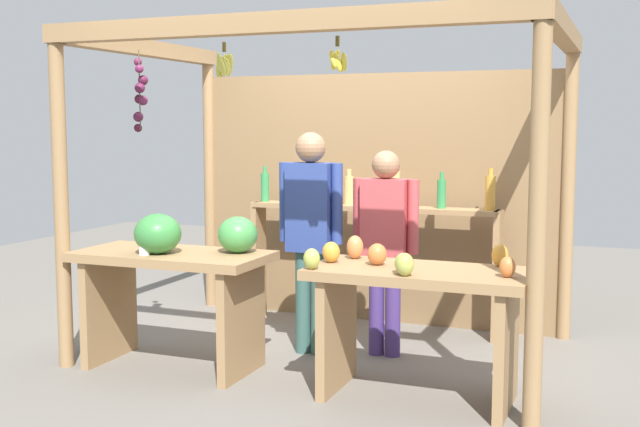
# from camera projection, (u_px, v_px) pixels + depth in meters

# --- Properties ---
(ground_plane) EXTENTS (12.00, 12.00, 0.00)m
(ground_plane) POSITION_uv_depth(u_px,v_px,m) (330.00, 351.00, 5.80)
(ground_plane) COLOR slate
(ground_plane) RESTS_ON ground
(market_stall) EXTENTS (3.22, 2.11, 2.29)m
(market_stall) POSITION_uv_depth(u_px,v_px,m) (351.00, 164.00, 6.08)
(market_stall) COLOR #99754C
(market_stall) RESTS_ON ground
(fruit_counter_left) EXTENTS (1.30, 0.64, 1.06)m
(fruit_counter_left) POSITION_uv_depth(u_px,v_px,m) (178.00, 270.00, 5.33)
(fruit_counter_left) COLOR #99754C
(fruit_counter_left) RESTS_ON ground
(fruit_counter_right) EXTENTS (1.30, 0.64, 0.94)m
(fruit_counter_right) POSITION_uv_depth(u_px,v_px,m) (416.00, 302.00, 4.73)
(fruit_counter_right) COLOR #99754C
(fruit_counter_right) RESTS_ON ground
(bottle_shelf_unit) EXTENTS (2.07, 0.22, 1.34)m
(bottle_shelf_unit) POSITION_uv_depth(u_px,v_px,m) (372.00, 231.00, 6.38)
(bottle_shelf_unit) COLOR #99754C
(bottle_shelf_unit) RESTS_ON ground
(vendor_man) EXTENTS (0.48, 0.22, 1.59)m
(vendor_man) POSITION_uv_depth(u_px,v_px,m) (311.00, 222.00, 5.65)
(vendor_man) COLOR #365D57
(vendor_man) RESTS_ON ground
(vendor_woman) EXTENTS (0.48, 0.20, 1.47)m
(vendor_woman) POSITION_uv_depth(u_px,v_px,m) (385.00, 235.00, 5.61)
(vendor_woman) COLOR #443076
(vendor_woman) RESTS_ON ground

